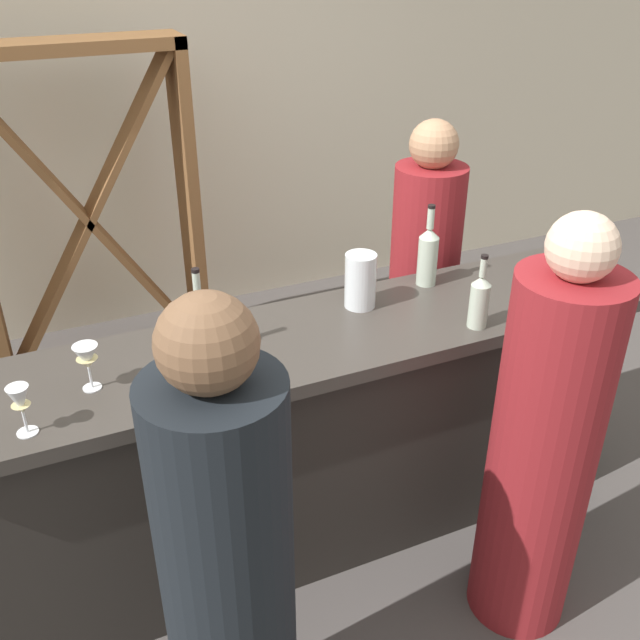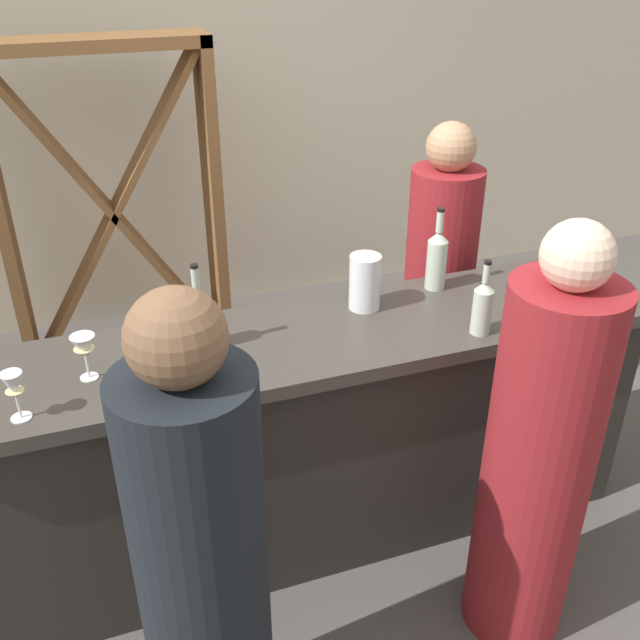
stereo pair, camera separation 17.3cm
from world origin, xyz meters
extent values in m
plane|color=#4C4744|center=(0.00, 0.00, 0.00)|extent=(12.00, 12.00, 0.00)
cube|color=beige|center=(0.00, 2.20, 1.40)|extent=(8.00, 0.10, 2.80)
cube|color=#2A2723|center=(0.00, 0.00, 0.45)|extent=(2.46, 0.47, 0.89)
cube|color=#3D3833|center=(0.00, 0.00, 0.92)|extent=(2.54, 0.55, 0.05)
cube|color=brown|center=(-0.03, 1.65, 0.86)|extent=(0.06, 0.28, 1.73)
cube|color=brown|center=(-0.56, 1.65, 1.70)|extent=(1.12, 0.28, 0.06)
cube|color=brown|center=(-0.56, 1.65, 0.03)|extent=(1.12, 0.28, 0.06)
cube|color=brown|center=(-0.56, 1.65, 0.86)|extent=(1.03, 0.20, 1.63)
cube|color=brown|center=(-0.56, 1.65, 0.86)|extent=(1.03, 0.20, 1.63)
cylinder|color=#B7C6B2|center=(-0.41, 0.04, 1.04)|extent=(0.07, 0.07, 0.18)
cone|color=#B7C6B2|center=(-0.41, 0.04, 1.14)|extent=(0.07, 0.07, 0.04)
cylinder|color=#B7C6B2|center=(-0.41, 0.04, 1.20)|extent=(0.02, 0.02, 0.08)
cylinder|color=black|center=(-0.41, 0.04, 1.24)|extent=(0.03, 0.03, 0.01)
cylinder|color=#B7C6B2|center=(0.52, -0.18, 1.03)|extent=(0.07, 0.07, 0.16)
cone|color=#B7C6B2|center=(0.52, -0.18, 1.12)|extent=(0.07, 0.07, 0.03)
cylinder|color=#B7C6B2|center=(0.52, -0.18, 1.17)|extent=(0.02, 0.02, 0.07)
cylinder|color=black|center=(0.52, -0.18, 1.21)|extent=(0.03, 0.03, 0.01)
cylinder|color=#B7C6B2|center=(0.54, 0.18, 1.04)|extent=(0.08, 0.08, 0.20)
cone|color=#B7C6B2|center=(0.54, 0.18, 1.16)|extent=(0.08, 0.08, 0.04)
cylinder|color=#B7C6B2|center=(0.54, 0.18, 1.22)|extent=(0.03, 0.03, 0.08)
cylinder|color=black|center=(0.54, 0.18, 1.26)|extent=(0.03, 0.03, 0.01)
cylinder|color=white|center=(-0.98, -0.18, 0.95)|extent=(0.06, 0.06, 0.00)
cylinder|color=white|center=(-0.98, -0.18, 0.98)|extent=(0.01, 0.01, 0.07)
cone|color=white|center=(-0.98, -0.18, 1.06)|extent=(0.06, 0.06, 0.08)
cone|color=beige|center=(-0.98, -0.18, 1.03)|extent=(0.05, 0.05, 0.02)
cylinder|color=white|center=(-0.78, -0.02, 0.95)|extent=(0.06, 0.06, 0.00)
cylinder|color=white|center=(-0.78, -0.02, 0.98)|extent=(0.01, 0.01, 0.07)
cone|color=white|center=(-0.78, -0.02, 1.06)|extent=(0.08, 0.08, 0.08)
cone|color=beige|center=(-0.78, -0.02, 1.04)|extent=(0.06, 0.06, 0.03)
cylinder|color=white|center=(1.16, 0.01, 0.95)|extent=(0.06, 0.06, 0.00)
cylinder|color=white|center=(1.16, 0.01, 0.98)|extent=(0.01, 0.01, 0.07)
cone|color=white|center=(1.16, 0.01, 1.05)|extent=(0.08, 0.08, 0.08)
cylinder|color=silver|center=(0.22, 0.12, 1.05)|extent=(0.12, 0.12, 0.21)
cylinder|color=maroon|center=(0.51, -0.61, 0.66)|extent=(0.41, 0.41, 1.33)
sphere|color=beige|center=(0.51, -0.61, 1.42)|extent=(0.20, 0.20, 0.20)
cylinder|color=black|center=(-0.57, -0.69, 0.66)|extent=(0.42, 0.42, 1.32)
sphere|color=brown|center=(-0.57, -0.69, 1.42)|extent=(0.23, 0.23, 0.23)
cylinder|color=maroon|center=(0.78, 0.56, 0.64)|extent=(0.36, 0.36, 1.28)
sphere|color=tan|center=(0.78, 0.56, 1.38)|extent=(0.21, 0.21, 0.21)
camera|label=1|loc=(-0.88, -1.96, 2.20)|focal=40.15mm
camera|label=2|loc=(-0.72, -2.03, 2.20)|focal=40.15mm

